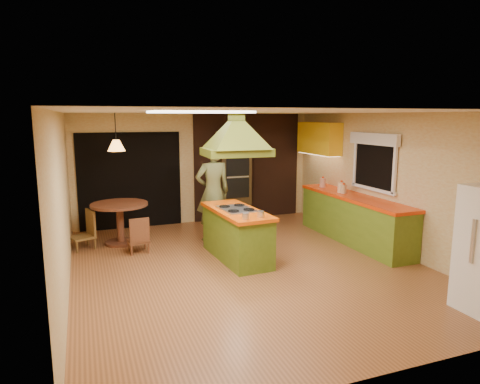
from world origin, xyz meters
name	(u,v)px	position (x,y,z in m)	size (l,w,h in m)	color
ground	(248,266)	(0.00, 0.00, 0.00)	(6.50, 6.50, 0.00)	#975931
room_walls	(249,192)	(0.00, 0.00, 1.25)	(5.50, 6.50, 6.50)	beige
ceiling_plane	(249,112)	(0.00, 0.00, 2.50)	(6.50, 6.50, 0.00)	silver
brick_panel	(248,167)	(1.25, 3.23, 1.25)	(2.64, 0.03, 2.50)	#381E14
nook_opening	(130,181)	(-1.50, 3.23, 1.05)	(2.20, 0.03, 2.10)	black
right_counter	(354,219)	(2.45, 0.60, 0.46)	(0.62, 3.05, 0.92)	olive
upper_cabinets	(319,138)	(2.57, 2.20, 1.95)	(0.34, 1.40, 0.70)	yellow
window_right	(374,152)	(2.70, 0.40, 1.77)	(0.12, 1.35, 1.06)	black
fluor_panel	(200,112)	(-1.10, -1.20, 2.48)	(1.20, 0.60, 0.03)	white
kitchen_island	(237,234)	(-0.05, 0.44, 0.44)	(0.80, 1.78, 0.89)	#5A771D
range_hood	(236,128)	(-0.05, 0.44, 2.25)	(1.11, 0.82, 0.80)	#586318
man	(213,192)	(-0.10, 1.66, 0.97)	(0.71, 0.46, 1.94)	#4F532B
wall_oven	(233,177)	(0.79, 2.95, 1.05)	(0.71, 0.62, 2.09)	#3F2D14
dining_table	(120,215)	(-1.85, 2.04, 0.56)	(1.07, 1.07, 0.80)	brown
chair_left	(82,230)	(-2.55, 1.94, 0.36)	(0.39, 0.39, 0.72)	brown
chair_near	(138,234)	(-1.60, 1.39, 0.33)	(0.36, 0.36, 0.67)	brown
pendant_lamp	(116,145)	(-1.85, 2.04, 1.90)	(0.32, 0.32, 0.21)	#FF9E3F
canister_large	(323,183)	(2.40, 1.69, 1.02)	(0.13, 0.13, 0.19)	beige
canister_medium	(341,187)	(2.40, 0.99, 1.02)	(0.15, 0.15, 0.21)	#FFEFCD
canister_small	(343,189)	(2.40, 0.91, 1.00)	(0.13, 0.13, 0.17)	beige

